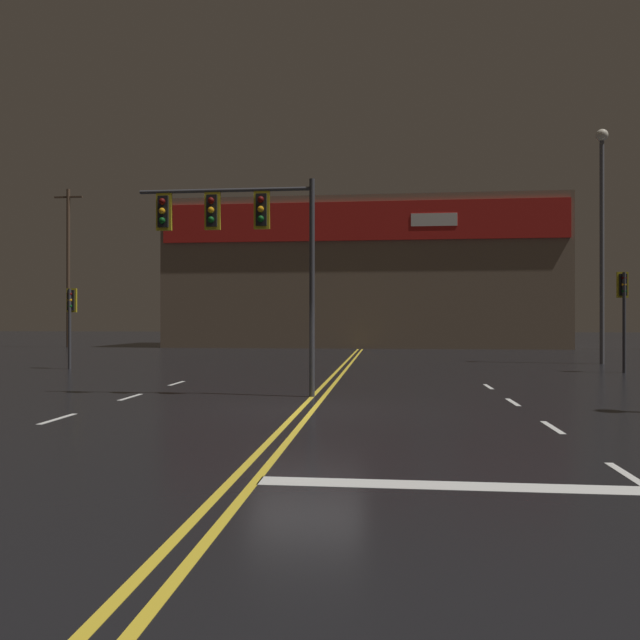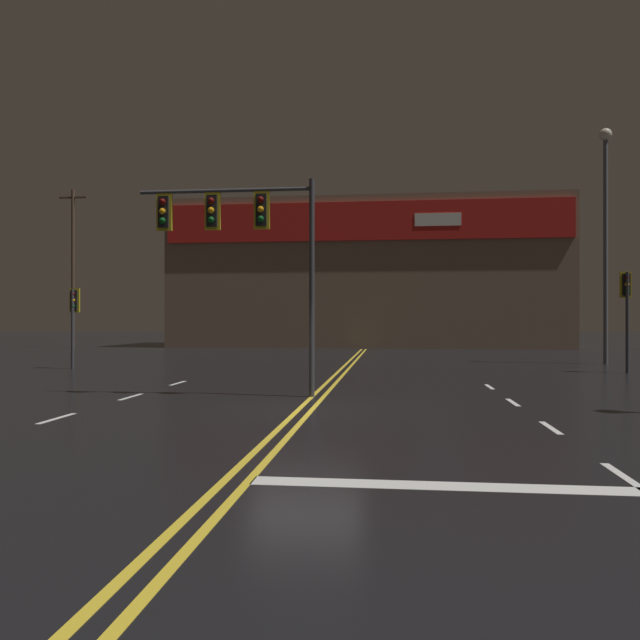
% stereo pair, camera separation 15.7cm
% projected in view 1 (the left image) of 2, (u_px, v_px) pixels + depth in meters
% --- Properties ---
extents(ground_plane, '(200.00, 200.00, 0.00)m').
position_uv_depth(ground_plane, '(306.00, 410.00, 13.82)').
color(ground_plane, black).
extents(road_markings, '(14.34, 60.00, 0.01)m').
position_uv_depth(road_markings, '(344.00, 419.00, 12.56)').
color(road_markings, gold).
rests_on(road_markings, ground).
extents(traffic_signal_median, '(4.71, 0.36, 5.67)m').
position_uv_depth(traffic_signal_median, '(237.00, 227.00, 16.40)').
color(traffic_signal_median, '#38383D').
rests_on(traffic_signal_median, ground).
extents(traffic_signal_corner_northeast, '(0.42, 0.36, 3.86)m').
position_uv_depth(traffic_signal_corner_northeast, '(623.00, 298.00, 23.84)').
color(traffic_signal_corner_northeast, '#38383D').
rests_on(traffic_signal_corner_northeast, ground).
extents(traffic_signal_corner_northwest, '(0.42, 0.36, 3.33)m').
position_uv_depth(traffic_signal_corner_northwest, '(71.00, 310.00, 25.70)').
color(traffic_signal_corner_northwest, '#38383D').
rests_on(traffic_signal_corner_northwest, ground).
extents(streetlight_near_right, '(0.56, 0.56, 10.82)m').
position_uv_depth(streetlight_near_right, '(602.00, 217.00, 28.68)').
color(streetlight_near_right, '#59595E').
rests_on(streetlight_near_right, ground).
extents(building_backdrop, '(29.38, 10.23, 10.99)m').
position_uv_depth(building_backdrop, '(363.00, 276.00, 49.16)').
color(building_backdrop, '#7A6651').
rests_on(building_backdrop, ground).
extents(utility_pole_row, '(46.02, 0.26, 11.96)m').
position_uv_depth(utility_pole_row, '(357.00, 267.00, 44.83)').
color(utility_pole_row, '#4C3828').
rests_on(utility_pole_row, ground).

